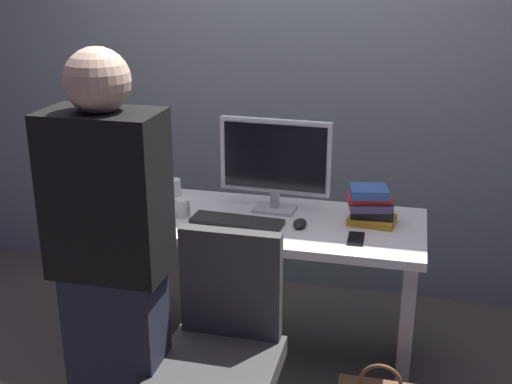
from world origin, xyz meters
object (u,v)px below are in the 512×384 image
Objects in this scene: office_chair at (222,368)px; person_at_desk at (113,274)px; monitor at (275,160)px; cup_near_keyboard at (183,208)px; mouse at (300,223)px; book_stack at (371,206)px; cup_by_monitor at (174,188)px; desk at (258,261)px; keyboard at (237,221)px; cell_phone at (356,239)px.

office_chair is 0.57× the size of person_at_desk.
monitor is 6.30× the size of cup_near_keyboard.
mouse is at bearing 76.66° from office_chair.
book_stack is at bearing 48.56° from person_at_desk.
monitor is at bearing -8.92° from cup_by_monitor.
mouse is at bearing -15.14° from desk.
cup_near_keyboard reaches higher than desk.
cup_near_keyboard is 0.30m from cup_by_monitor.
mouse is 0.57m from cup_near_keyboard.
mouse reaches higher than desk.
mouse is at bearing 8.06° from keyboard.
cell_phone is at bearing -101.38° from book_stack.
office_chair is at bearing 17.93° from person_at_desk.
cup_by_monitor reaches higher than mouse.
keyboard reaches higher than desk.
desk is at bearing 164.86° from mouse.
cell_phone is at bearing 42.82° from person_at_desk.
person_at_desk is at bearing -138.49° from cell_phone.
book_stack reaches higher than cell_phone.
monitor is at bearing 69.37° from person_at_desk.
person_at_desk is at bearing -110.19° from desk.
mouse is 0.41× the size of book_stack.
office_chair is 10.95× the size of cup_near_keyboard.
keyboard is 0.56m from cell_phone.
keyboard is 2.99× the size of cell_phone.
monitor reaches higher than desk.
desk is at bearing -22.37° from cup_by_monitor.
desk is 3.61× the size of keyboard.
monitor reaches higher than cell_phone.
person_at_desk is 6.75× the size of book_stack.
cup_near_keyboard is (-0.03, 0.82, -0.06)m from person_at_desk.
cup_near_keyboard is at bearing -156.95° from monitor.
cup_by_monitor is at bearing 159.01° from cell_phone.
person_at_desk is 18.28× the size of cup_by_monitor.
monitor is at bearing 89.26° from office_chair.
mouse is (0.29, 0.03, 0.01)m from keyboard.
desk is at bearing 93.08° from office_chair.
cup_near_keyboard is at bearing -171.77° from book_stack.
keyboard is at bearing -165.74° from book_stack.
mouse is 1.16× the size of cup_near_keyboard.
cell_phone reaches higher than desk.
monitor reaches higher than keyboard.
cell_phone is (0.80, 0.74, -0.09)m from person_at_desk.
person_at_desk is 0.84m from keyboard.
office_chair reaches higher than keyboard.
cell_phone is at bearing -31.82° from monitor.
office_chair is 1.74× the size of monitor.
office_chair is 0.56m from person_at_desk.
desk is 6.40× the size of book_stack.
desk is 2.87× the size of monitor.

